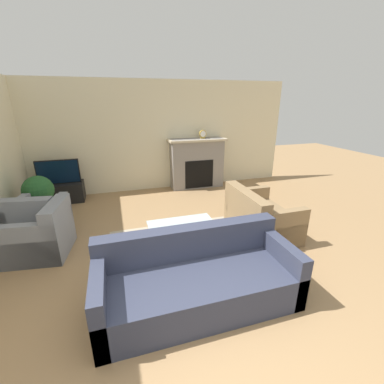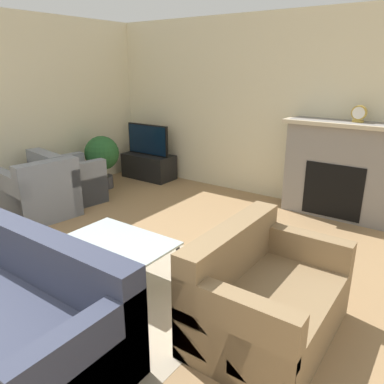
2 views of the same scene
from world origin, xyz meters
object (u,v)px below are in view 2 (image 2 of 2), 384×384
Objects in this scene: tv at (148,140)px; couch_loveseat at (263,299)px; potted_plant at (102,156)px; mantel_clock at (359,114)px; coffee_table at (121,243)px; armchair_accent at (67,184)px; armchair_by_window at (40,195)px.

tv is 0.72× the size of couch_loveseat.
mantel_clock reaches higher than potted_plant.
couch_loveseat reaches higher than coffee_table.
mantel_clock is (3.56, 1.83, 1.10)m from armchair_accent.
armchair_accent is at bearing -158.40° from armchair_by_window.
mantel_clock reaches higher than armchair_accent.
tv is 3.53m from mantel_clock.
armchair_by_window is at bearing 113.48° from armchair_accent.
mantel_clock reaches higher than armchair_by_window.
mantel_clock is at bearing 132.28° from armchair_by_window.
armchair_by_window is at bearing -145.45° from mantel_clock.
coffee_table is at bearing 93.67° from couch_loveseat.
tv is at bearing -171.53° from armchair_by_window.
potted_plant is at bearing -104.40° from tv.
coffee_table is (2.23, -1.05, 0.09)m from armchair_accent.
mantel_clock is at bearing 15.21° from potted_plant.
potted_plant is (-0.23, -0.88, -0.16)m from tv.
mantel_clock is (1.33, 2.88, 1.02)m from coffee_table.
armchair_by_window is 4.31m from mantel_clock.
tv is at bearing 127.66° from coffee_table.
mantel_clock is (3.43, 2.36, 1.10)m from armchair_by_window.
mantel_clock is (-0.09, 2.79, 1.11)m from couch_loveseat.
potted_plant is at bearing -164.79° from mantel_clock.
potted_plant is at bearing 64.68° from couch_loveseat.
tv is at bearing -83.84° from armchair_accent.
couch_loveseat is 4.18m from potted_plant.
coffee_table is at bearing -52.34° from tv.
tv is 2.28m from armchair_by_window.
armchair_by_window is 4.70× the size of mantel_clock.
armchair_by_window is at bearing 166.19° from coffee_table.
tv is 0.90× the size of armchair_by_window.
couch_loveseat is 1.25× the size of armchair_by_window.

